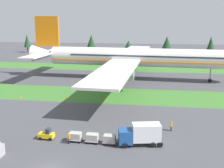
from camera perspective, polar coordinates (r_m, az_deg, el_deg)
grass_strip_near at (r=75.45m, az=-2.12°, el=-2.22°), size 320.00×15.65×0.01m
grass_strip_far at (r=117.30m, az=1.73°, el=3.32°), size 320.00×15.65×0.01m
airliner at (r=94.44m, az=3.75°, el=5.48°), size 70.61×86.37×20.82m
baggage_tug at (r=49.50m, az=-13.10°, el=-9.97°), size 2.64×1.39×1.97m
cargo_dolly_lead at (r=47.77m, az=-7.46°, el=-10.46°), size 2.25×1.57×1.55m
cargo_dolly_second at (r=47.02m, az=-4.03°, el=-10.78°), size 2.25×1.57×1.55m
cargo_dolly_third at (r=46.43m, az=-0.50°, el=-11.07°), size 2.25×1.57×1.55m
catering_truck at (r=45.94m, az=5.84°, el=-10.00°), size 7.28×3.65×3.58m
ground_crew_marshaller at (r=52.68m, az=11.93°, el=-8.31°), size 0.36×0.55×1.74m
ground_crew_loader at (r=47.09m, az=-8.71°, el=-10.83°), size 0.36×0.54×1.74m
taxiway_marker_0 at (r=71.40m, az=-1.62°, el=-2.89°), size 0.44×0.44×0.53m
taxiway_marker_1 at (r=73.21m, az=-9.17°, el=-2.65°), size 0.44×0.44×0.52m
taxiway_marker_2 at (r=76.23m, az=-18.09°, el=-2.52°), size 0.44×0.44×0.51m
distant_tree_line at (r=160.10m, az=7.56°, el=8.10°), size 172.38×9.77×10.88m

